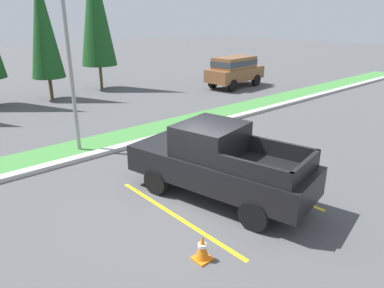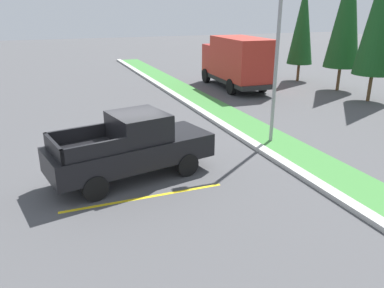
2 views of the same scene
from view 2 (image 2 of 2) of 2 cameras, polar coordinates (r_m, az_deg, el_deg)
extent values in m
plane|color=#4C4C4F|center=(13.41, -9.02, -3.32)|extent=(120.00, 120.00, 0.00)
cube|color=yellow|center=(13.99, -10.29, -2.37)|extent=(0.12, 4.80, 0.01)
cube|color=yellow|center=(11.23, -7.08, -7.97)|extent=(0.12, 4.80, 0.01)
cube|color=#B2B2AD|center=(15.13, 9.73, -0.34)|extent=(56.00, 0.40, 0.15)
cube|color=#42843D|center=(15.72, 13.17, 0.01)|extent=(56.00, 1.80, 0.06)
cylinder|color=black|center=(13.79, -4.62, -0.77)|extent=(0.43, 0.80, 0.76)
cylinder|color=black|center=(12.43, -0.80, -3.07)|extent=(0.43, 0.80, 0.76)
cylinder|color=black|center=(12.71, -16.94, -3.45)|extent=(0.43, 0.80, 0.76)
cylinder|color=black|center=(11.22, -14.33, -6.37)|extent=(0.43, 0.80, 0.76)
cube|color=black|center=(12.26, -9.08, -1.14)|extent=(2.95, 5.48, 0.76)
cube|color=black|center=(12.12, -8.00, 2.67)|extent=(2.06, 1.93, 0.84)
cube|color=#2D3842|center=(12.46, -4.61, 3.52)|extent=(1.60, 0.40, 0.63)
cube|color=black|center=(12.36, -17.00, 1.34)|extent=(0.50, 1.88, 0.44)
cube|color=black|center=(10.82, -14.32, -1.01)|extent=(0.50, 1.88, 0.44)
cube|color=black|center=(11.37, -20.04, -0.60)|extent=(1.78, 0.48, 0.44)
cube|color=silver|center=(13.51, 0.82, 0.03)|extent=(1.80, 0.54, 0.28)
cylinder|color=black|center=(28.29, 2.11, 10.20)|extent=(1.01, 0.34, 1.00)
cylinder|color=black|center=(29.15, 6.22, 10.38)|extent=(1.01, 0.34, 1.00)
cylinder|color=black|center=(24.31, 5.91, 8.52)|extent=(1.01, 0.34, 1.00)
cylinder|color=black|center=(25.31, 10.49, 8.74)|extent=(1.01, 0.34, 1.00)
cube|color=#262626|center=(26.34, 6.46, 9.70)|extent=(6.88, 2.55, 0.30)
cube|color=#AD231E|center=(28.48, 4.30, 12.76)|extent=(1.68, 2.36, 1.90)
cube|color=#2D3842|center=(29.20, 3.66, 13.44)|extent=(0.14, 2.10, 0.90)
cube|color=#B22D23|center=(25.42, 7.38, 12.61)|extent=(5.09, 2.58, 2.60)
cylinder|color=gray|center=(15.21, 12.57, 12.72)|extent=(0.14, 0.14, 6.91)
cylinder|color=brown|center=(30.05, 15.61, 10.32)|extent=(0.20, 0.20, 1.27)
cone|color=#194C1E|center=(29.72, 16.25, 17.02)|extent=(1.83, 1.83, 5.78)
cylinder|color=brown|center=(27.28, 21.09, 9.12)|extent=(0.20, 0.20, 1.53)
cone|color=#194C1E|center=(26.92, 22.25, 18.02)|extent=(2.21, 2.21, 6.98)
cylinder|color=brown|center=(24.72, 25.06, 7.64)|extent=(0.20, 0.20, 1.57)
cone|color=#194C1E|center=(24.33, 26.61, 17.68)|extent=(2.27, 2.27, 7.15)
cube|color=orange|center=(14.43, -17.51, -2.25)|extent=(0.36, 0.36, 0.04)
cone|color=orange|center=(14.32, -17.63, -1.14)|extent=(0.28, 0.28, 0.56)
cylinder|color=white|center=(14.31, -17.64, -1.03)|extent=(0.19, 0.19, 0.07)
camera|label=1|loc=(18.20, -35.37, 15.25)|focal=33.57mm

